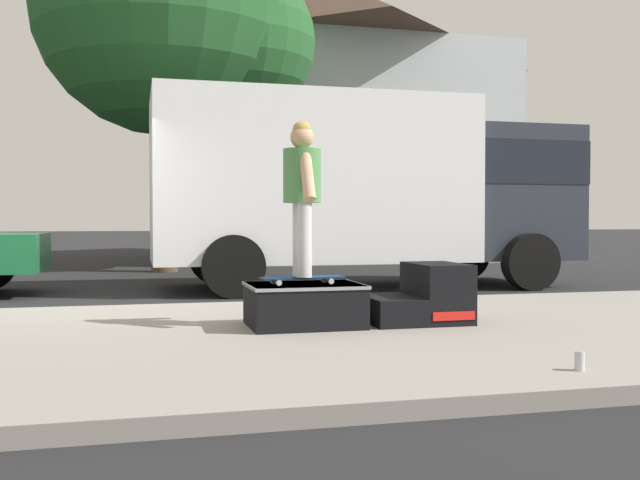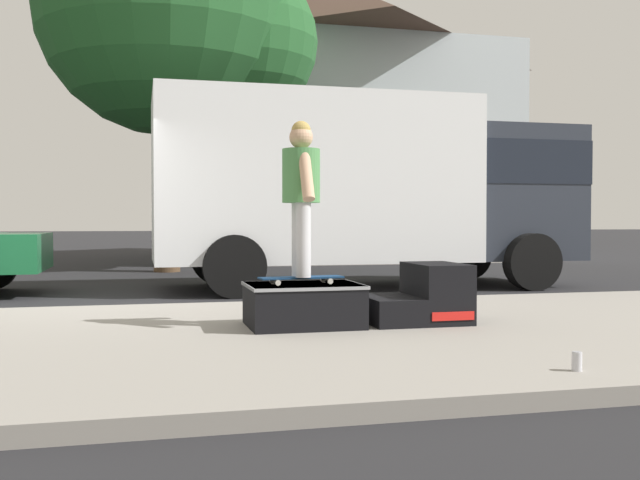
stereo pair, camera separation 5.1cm
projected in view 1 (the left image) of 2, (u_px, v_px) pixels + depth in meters
ground_plane at (52, 312)px, 8.67m from camera, size 140.00×140.00×0.00m
sidewalk_slab at (10, 351)px, 5.76m from camera, size 50.00×5.00×0.12m
skate_box at (304, 304)px, 6.68m from camera, size 1.04×0.81×0.39m
kicker_ramp at (423, 298)px, 6.97m from camera, size 0.95×0.79×0.56m
skateboard at (302, 278)px, 6.64m from camera, size 0.80×0.27×0.07m
skater_kid at (302, 185)px, 6.62m from camera, size 0.35×0.73×1.43m
soda_can at (579, 361)px, 4.71m from camera, size 0.07×0.07×0.13m
box_truck at (367, 184)px, 11.91m from camera, size 6.91×2.63×3.05m
street_tree_main at (179, 15)px, 15.44m from camera, size 6.02×5.48×8.40m
house_behind at (330, 117)px, 21.89m from camera, size 9.54×8.23×8.40m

